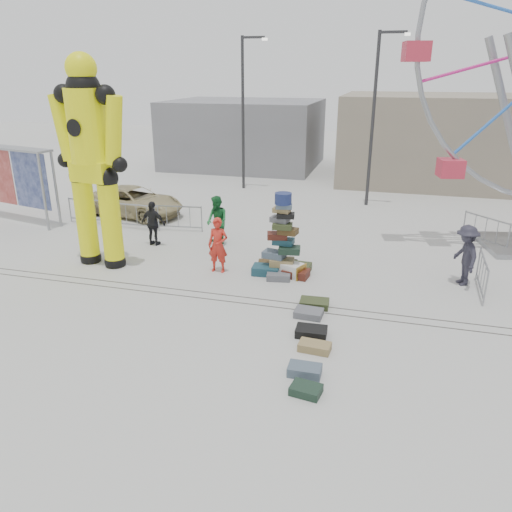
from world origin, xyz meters
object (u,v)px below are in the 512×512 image
(barricade_dummy_b, at_px, (137,217))
(barricade_wheel_back, at_px, (485,230))
(suitcase_tower, at_px, (282,251))
(pedestrian_red, at_px, (218,245))
(crash_test_dummy, at_px, (91,156))
(barricade_dummy_a, at_px, (90,211))
(pedestrian_grey, at_px, (465,255))
(pedestrian_green, at_px, (217,221))
(banner_scaffold, at_px, (11,166))
(barricade_dummy_c, at_px, (178,218))
(pedestrian_black, at_px, (153,224))
(lamp_post_left, at_px, (245,106))
(steamer_trunk, at_px, (290,269))
(parked_suv, at_px, (133,201))
(barricade_wheel_front, at_px, (482,275))
(lamp_post_right, at_px, (376,112))

(barricade_dummy_b, xyz_separation_m, barricade_wheel_back, (13.84, 1.77, 0.00))
(suitcase_tower, height_order, pedestrian_red, suitcase_tower)
(crash_test_dummy, distance_m, barricade_dummy_a, 6.13)
(crash_test_dummy, distance_m, pedestrian_grey, 12.23)
(crash_test_dummy, bearing_deg, pedestrian_green, 51.08)
(banner_scaffold, xyz_separation_m, barricade_dummy_c, (7.34, 0.60, -1.92))
(barricade_dummy_b, relative_size, pedestrian_green, 1.06)
(barricade_wheel_back, xyz_separation_m, pedestrian_black, (-12.23, -3.44, 0.31))
(lamp_post_left, xyz_separation_m, suitcase_tower, (4.78, -11.86, -3.72))
(steamer_trunk, bearing_deg, lamp_post_left, 134.70)
(barricade_dummy_c, bearing_deg, parked_suv, 143.56)
(crash_test_dummy, bearing_deg, pedestrian_red, 13.00)
(crash_test_dummy, height_order, barricade_dummy_b, crash_test_dummy)
(barricade_dummy_c, distance_m, pedestrian_grey, 11.17)
(barricade_wheel_front, bearing_deg, suitcase_tower, 92.75)
(lamp_post_right, bearing_deg, barricade_dummy_c, -138.85)
(lamp_post_right, xyz_separation_m, parked_suv, (-10.36, -4.76, -3.83))
(barricade_wheel_back, height_order, pedestrian_black, pedestrian_black)
(barricade_dummy_b, bearing_deg, barricade_dummy_c, 9.13)
(banner_scaffold, xyz_separation_m, barricade_wheel_back, (19.40, 2.13, -1.92))
(pedestrian_green, height_order, parked_suv, pedestrian_green)
(banner_scaffold, distance_m, parked_suv, 5.26)
(steamer_trunk, relative_size, parked_suv, 0.20)
(pedestrian_black, xyz_separation_m, pedestrian_grey, (10.99, -0.87, 0.10))
(lamp_post_right, distance_m, lamp_post_left, 7.28)
(barricade_dummy_b, xyz_separation_m, pedestrian_red, (4.88, -3.56, 0.37))
(barricade_dummy_c, bearing_deg, banner_scaffold, 178.00)
(barricade_dummy_c, xyz_separation_m, pedestrian_green, (2.14, -1.19, 0.39))
(parked_suv, bearing_deg, lamp_post_right, -54.20)
(barricade_dummy_a, bearing_deg, pedestrian_grey, -11.24)
(barricade_wheel_back, bearing_deg, steamer_trunk, -95.83)
(barricade_dummy_c, bearing_deg, lamp_post_left, 80.67)
(barricade_dummy_b, bearing_deg, crash_test_dummy, -77.52)
(pedestrian_green, relative_size, parked_suv, 0.40)
(pedestrian_red, bearing_deg, pedestrian_black, 149.13)
(pedestrian_green, bearing_deg, crash_test_dummy, -96.70)
(barricade_wheel_back, distance_m, pedestrian_green, 10.29)
(pedestrian_red, distance_m, pedestrian_black, 3.78)
(pedestrian_red, distance_m, pedestrian_green, 2.78)
(barricade_dummy_c, distance_m, parked_suv, 3.42)
(barricade_dummy_c, distance_m, pedestrian_red, 4.92)
(suitcase_tower, height_order, barricade_dummy_b, suitcase_tower)
(suitcase_tower, xyz_separation_m, banner_scaffold, (-12.51, 2.80, 1.70))
(steamer_trunk, distance_m, pedestrian_green, 4.13)
(barricade_dummy_a, xyz_separation_m, barricade_dummy_b, (2.37, -0.23, 0.00))
(pedestrian_black, xyz_separation_m, parked_suv, (-2.80, 3.60, -0.20))
(pedestrian_red, bearing_deg, lamp_post_right, 66.53)
(lamp_post_left, xyz_separation_m, barricade_dummy_a, (-4.54, -8.46, -3.93))
(banner_scaffold, relative_size, barricade_dummy_b, 2.30)
(suitcase_tower, relative_size, parked_suv, 0.58)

